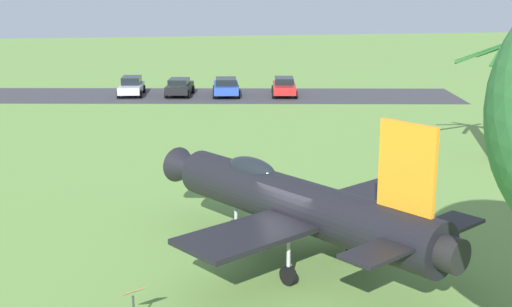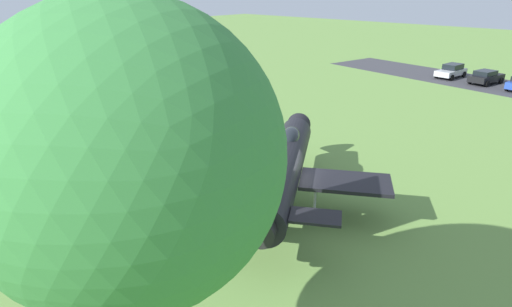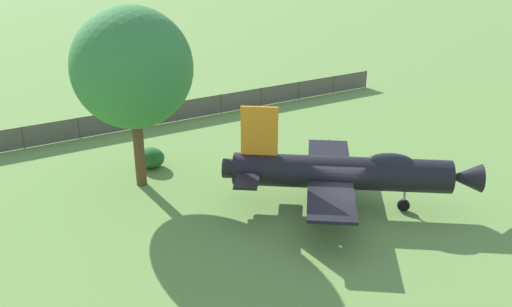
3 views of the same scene
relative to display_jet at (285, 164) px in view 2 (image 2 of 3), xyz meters
The scene contains 7 objects.
ground_plane 2.01m from the display_jet, 31.80° to the left, with size 200.00×200.00×0.00m, color #668E42.
parking_strip 34.28m from the display_jet, behind, with size 40.74×8.00×0.00m, color #38383D.
display_jet is the anchor object (origin of this frame).
shade_tree 11.96m from the display_jet, 22.97° to the left, with size 6.23×6.09×9.60m.
info_plaque 6.48m from the display_jet, 52.69° to the right, with size 0.64×0.72×1.14m.
parked_car_black 34.55m from the display_jet, behind, with size 4.41×2.66×1.42m.
parked_car_silver 35.79m from the display_jet, behind, with size 4.39×2.30×1.49m.
Camera 2 is at (13.98, 11.29, 9.64)m, focal length 30.44 mm.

